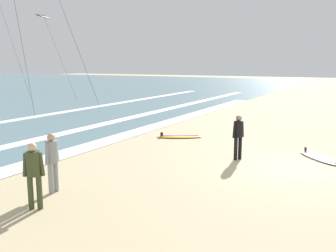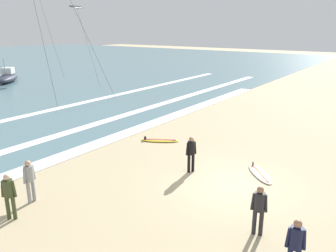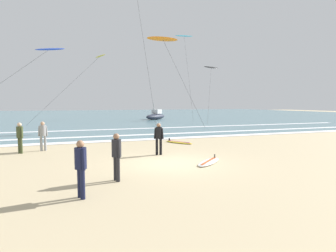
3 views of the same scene
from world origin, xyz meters
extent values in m
plane|color=tan|center=(0.00, 0.00, 0.00)|extent=(160.00, 160.00, 0.00)
cube|color=white|center=(1.48, 8.03, 0.01)|extent=(38.28, 1.08, 0.01)
cube|color=white|center=(1.37, 10.98, 0.01)|extent=(55.42, 0.80, 0.01)
cylinder|color=black|center=(0.02, 2.05, 0.41)|extent=(0.13, 0.13, 0.82)
cylinder|color=black|center=(0.19, 1.95, 0.41)|extent=(0.13, 0.13, 0.82)
cylinder|color=black|center=(0.11, 2.00, 1.11)|extent=(0.32, 0.32, 0.58)
cylinder|color=black|center=(-0.05, 2.10, 1.08)|extent=(0.16, 0.15, 0.56)
cylinder|color=black|center=(0.27, 1.90, 1.08)|extent=(0.16, 0.15, 0.56)
sphere|color=#9E7051|center=(0.11, 2.00, 1.49)|extent=(0.21, 0.21, 0.21)
cylinder|color=#232328|center=(-2.72, -1.99, 0.41)|extent=(0.13, 0.13, 0.82)
cylinder|color=#232328|center=(-2.67, -2.18, 0.41)|extent=(0.13, 0.13, 0.82)
cylinder|color=#232328|center=(-2.70, -2.08, 1.11)|extent=(0.32, 0.32, 0.58)
cylinder|color=#232328|center=(-2.74, -1.90, 1.08)|extent=(0.12, 0.15, 0.56)
cylinder|color=#232328|center=(-2.65, -2.26, 1.08)|extent=(0.12, 0.15, 0.56)
sphere|color=#9E7051|center=(-2.70, -2.08, 1.49)|extent=(0.21, 0.21, 0.21)
cylinder|color=#141938|center=(-3.90, -3.48, 1.11)|extent=(0.32, 0.32, 0.58)
cylinder|color=#141938|center=(-3.96, -3.30, 1.08)|extent=(0.13, 0.16, 0.56)
cylinder|color=#141938|center=(-3.84, -3.65, 1.08)|extent=(0.13, 0.16, 0.56)
sphere|color=#9E7051|center=(-3.90, -3.48, 1.49)|extent=(0.21, 0.21, 0.21)
cylinder|color=gray|center=(-5.35, 5.32, 0.41)|extent=(0.13, 0.13, 0.82)
cylinder|color=gray|center=(-5.55, 5.30, 0.41)|extent=(0.13, 0.13, 0.82)
cylinder|color=gray|center=(-5.45, 5.31, 1.11)|extent=(0.32, 0.32, 0.58)
cylinder|color=gray|center=(-5.27, 5.32, 1.08)|extent=(0.14, 0.10, 0.56)
cylinder|color=gray|center=(-5.64, 5.30, 1.08)|extent=(0.14, 0.10, 0.56)
sphere|color=tan|center=(-5.45, 5.31, 1.49)|extent=(0.21, 0.21, 0.21)
cylinder|color=#384223|center=(-6.45, 4.75, 0.41)|extent=(0.13, 0.13, 0.82)
cylinder|color=#384223|center=(-6.57, 4.91, 0.41)|extent=(0.13, 0.13, 0.82)
cylinder|color=#384223|center=(-6.51, 4.83, 1.11)|extent=(0.32, 0.32, 0.58)
cylinder|color=#384223|center=(-6.41, 4.68, 1.08)|extent=(0.15, 0.16, 0.56)
cylinder|color=#384223|center=(-6.62, 4.98, 1.08)|extent=(0.15, 0.16, 0.56)
sphere|color=#DBB28E|center=(-6.51, 4.83, 1.49)|extent=(0.21, 0.21, 0.21)
ellipsoid|color=silver|center=(1.57, -0.57, 0.04)|extent=(1.95, 1.87, 0.09)
cube|color=#D84C19|center=(1.57, -0.57, 0.09)|extent=(1.38, 1.29, 0.01)
cube|color=black|center=(2.17, -0.02, 0.17)|extent=(0.10, 0.09, 0.16)
ellipsoid|color=yellow|center=(2.65, 5.56, 0.04)|extent=(1.56, 2.12, 0.09)
cube|color=#BF198C|center=(2.65, 5.56, 0.09)|extent=(0.97, 1.60, 0.01)
cube|color=black|center=(2.25, 6.27, 0.17)|extent=(0.07, 0.11, 0.16)
cylinder|color=#333333|center=(7.40, 15.69, 4.47)|extent=(4.93, 0.24, 8.94)
cylinder|color=#333333|center=(15.11, 32.06, 7.27)|extent=(1.60, 7.52, 14.54)
ellipsoid|color=black|center=(18.10, 29.70, 8.38)|extent=(3.29, 1.67, 0.43)
cylinder|color=#333333|center=(15.38, 25.12, 4.19)|extent=(5.47, 9.17, 8.39)
ellipsoid|color=#2D3342|center=(9.33, 31.93, 0.45)|extent=(4.95, 4.81, 0.90)
cube|color=silver|center=(9.62, 32.20, 1.25)|extent=(1.85, 1.83, 0.70)
cylinder|color=#B2B2B2|center=(8.89, 31.52, 1.80)|extent=(0.08, 0.08, 1.80)
camera|label=1|loc=(-12.35, -1.80, 3.41)|focal=39.49mm
camera|label=2|loc=(-11.66, -5.08, 6.11)|focal=36.43mm
camera|label=3|loc=(-4.24, -11.36, 2.59)|focal=30.14mm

